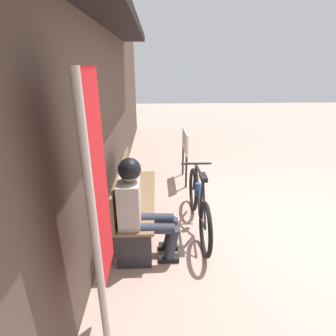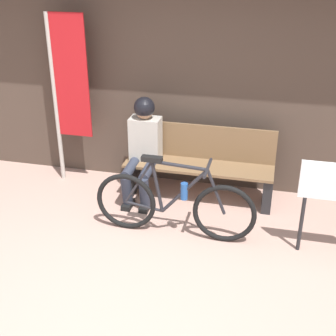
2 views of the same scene
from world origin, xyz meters
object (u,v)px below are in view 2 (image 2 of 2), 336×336
person_seated (143,142)px  banner_pole (66,85)px  park_bench_near (199,166)px  bicycle (174,205)px

person_seated → banner_pole: bearing=169.3°
person_seated → banner_pole: size_ratio=0.58×
park_bench_near → bicycle: 0.83m
park_bench_near → banner_pole: banner_pole is taller
person_seated → banner_pole: banner_pole is taller
bicycle → person_seated: bearing=125.9°
bicycle → banner_pole: 1.91m
bicycle → banner_pole: banner_pole is taller
person_seated → banner_pole: 1.10m
bicycle → person_seated: 0.93m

